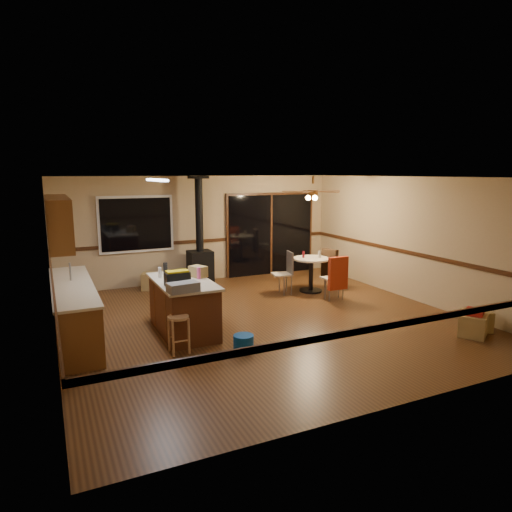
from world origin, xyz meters
TOP-DOWN VIEW (x-y plane):
  - floor at (0.00, 0.00)m, footprint 7.00×7.00m
  - ceiling at (0.00, 0.00)m, footprint 7.00×7.00m
  - wall_back at (0.00, 3.50)m, footprint 7.00×0.00m
  - wall_front at (0.00, -3.50)m, footprint 7.00×0.00m
  - wall_left at (-3.50, 0.00)m, footprint 0.00×7.00m
  - wall_right at (3.50, 0.00)m, footprint 0.00×7.00m
  - chair_rail at (0.00, 0.00)m, footprint 7.00×7.00m
  - window at (-1.60, 3.45)m, footprint 1.72×0.10m
  - sliding_door at (1.90, 3.45)m, footprint 2.52×0.10m
  - lower_cabinets at (-3.20, 0.50)m, footprint 0.60×3.00m
  - countertop at (-3.20, 0.50)m, footprint 0.64×3.04m
  - upper_cabinets at (-3.33, 0.70)m, footprint 0.35×2.00m
  - kitchen_island at (-1.50, 0.00)m, footprint 0.88×1.68m
  - wood_stove at (-0.20, 3.05)m, footprint 0.55×0.50m
  - ceiling_fan at (1.88, 1.37)m, footprint 0.24×0.24m
  - fluorescent_strip at (-1.80, 0.30)m, footprint 0.10×1.20m
  - toolbox_grey at (-1.70, -0.72)m, footprint 0.49×0.31m
  - toolbox_black at (-1.67, -0.30)m, footprint 0.39×0.21m
  - toolbox_yellow_lid at (-1.67, -0.30)m, footprint 0.35×0.19m
  - box_on_island at (-1.18, 0.14)m, footprint 0.31×0.35m
  - bottle_dark at (-1.71, 0.33)m, footprint 0.09×0.09m
  - bottle_pink at (-1.22, -0.01)m, footprint 0.08×0.08m
  - bottle_white at (-1.79, 0.37)m, footprint 0.07×0.07m
  - bar_stool at (-1.82, -0.86)m, footprint 0.36×0.36m
  - blue_bucket at (-0.92, -1.23)m, footprint 0.35×0.35m
  - dining_table at (1.88, 1.37)m, footprint 0.82×0.82m
  - glass_red at (1.73, 1.47)m, footprint 0.06×0.06m
  - glass_cream at (2.06, 1.32)m, footprint 0.07×0.07m
  - chair_left at (1.29, 1.46)m, footprint 0.47×0.46m
  - chair_near at (1.98, 0.49)m, footprint 0.44×0.47m
  - chair_right at (2.40, 1.38)m, footprint 0.55×0.52m
  - box_under_window at (-1.35, 3.10)m, footprint 0.59×0.54m
  - box_corner_a at (2.82, -2.22)m, footprint 0.62×0.60m
  - box_corner_b at (3.10, -2.06)m, footprint 0.55×0.52m
  - box_small_red at (2.82, -2.22)m, footprint 0.42×0.40m

SIDE VIEW (x-z plane):
  - floor at x=0.00m, z-range 0.00..0.00m
  - blue_bucket at x=-0.92m, z-range 0.00..0.26m
  - box_corner_b at x=3.10m, z-range 0.00..0.35m
  - box_corner_a at x=2.82m, z-range 0.00..0.37m
  - box_under_window at x=-1.35m, z-range 0.00..0.38m
  - bar_stool at x=-1.82m, z-range 0.00..0.57m
  - box_small_red at x=2.82m, z-range 0.37..0.45m
  - lower_cabinets at x=-3.20m, z-range 0.00..0.86m
  - kitchen_island at x=-1.50m, z-range 0.00..0.90m
  - dining_table at x=1.88m, z-range 0.14..0.92m
  - chair_left at x=1.29m, z-range 0.33..0.85m
  - chair_near at x=1.98m, z-range 0.25..0.95m
  - chair_right at x=2.40m, z-range 0.25..0.95m
  - wood_stove at x=-0.20m, z-range -0.53..1.99m
  - glass_red at x=1.73m, z-range 0.78..0.93m
  - glass_cream at x=2.06m, z-range 0.78..0.93m
  - countertop at x=-3.20m, z-range 0.86..0.90m
  - toolbox_grey at x=-1.70m, z-range 0.90..1.04m
  - bottle_white at x=-1.79m, z-range 0.90..1.08m
  - box_on_island at x=-1.18m, z-range 0.90..1.09m
  - bottle_pink at x=-1.22m, z-range 0.90..1.10m
  - chair_rail at x=0.00m, z-range 0.96..1.04m
  - toolbox_black at x=-1.67m, z-range 0.90..1.12m
  - bottle_dark at x=-1.71m, z-range 0.90..1.16m
  - sliding_door at x=1.90m, z-range 0.00..2.10m
  - toolbox_yellow_lid at x=-1.67m, z-range 1.12..1.14m
  - wall_back at x=0.00m, z-range -2.20..4.80m
  - wall_front at x=0.00m, z-range -2.20..4.80m
  - wall_left at x=-3.50m, z-range -2.20..4.80m
  - wall_right at x=3.50m, z-range -2.20..4.80m
  - window at x=-1.60m, z-range 0.84..2.16m
  - upper_cabinets at x=-3.33m, z-range 1.50..2.30m
  - ceiling_fan at x=1.88m, z-range 1.94..2.49m
  - fluorescent_strip at x=-1.80m, z-range 2.54..2.58m
  - ceiling at x=0.00m, z-range 2.60..2.60m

